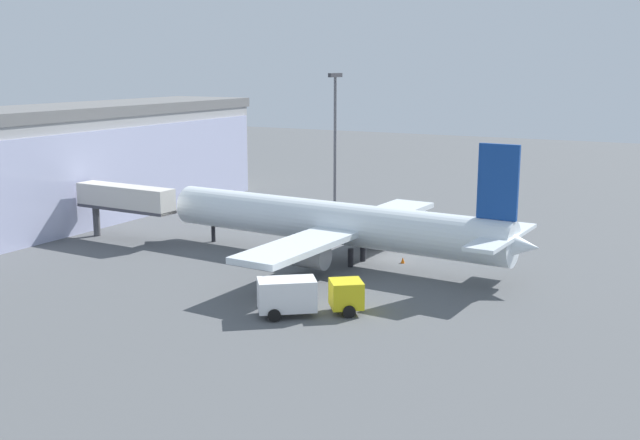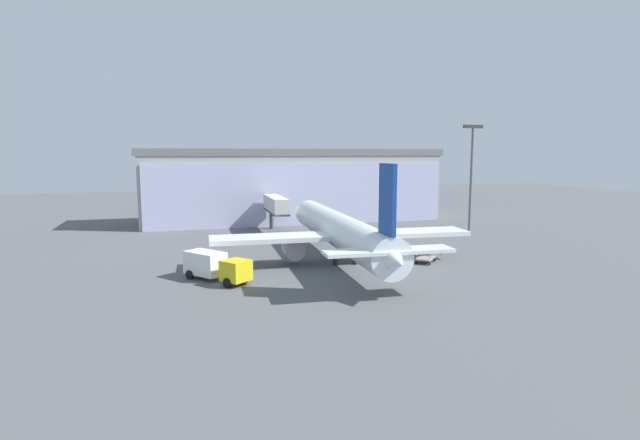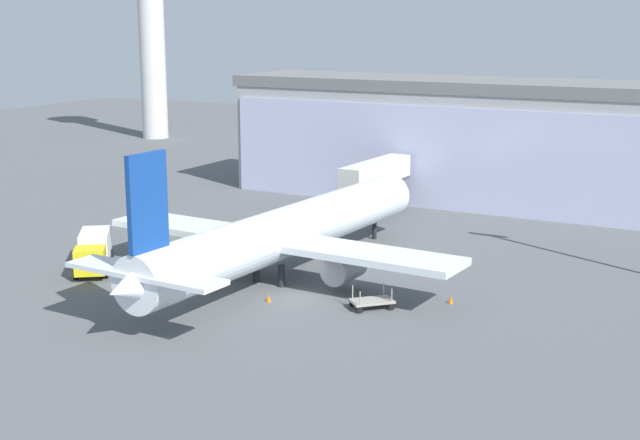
{
  "view_description": "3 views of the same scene",
  "coord_description": "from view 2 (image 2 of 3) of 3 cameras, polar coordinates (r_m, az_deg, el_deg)",
  "views": [
    {
      "loc": [
        -61.53,
        -24.88,
        17.13
      ],
      "look_at": [
        -3.24,
        5.54,
        3.53
      ],
      "focal_mm": 42.0,
      "sensor_mm": 36.0,
      "label": 1
    },
    {
      "loc": [
        -21.89,
        -48.17,
        12.07
      ],
      "look_at": [
        -5.9,
        3.25,
        4.84
      ],
      "focal_mm": 28.0,
      "sensor_mm": 36.0,
      "label": 2
    },
    {
      "loc": [
        28.77,
        -51.67,
        18.88
      ],
      "look_at": [
        -0.81,
        4.64,
        4.52
      ],
      "focal_mm": 50.0,
      "sensor_mm": 36.0,
      "label": 3
    }
  ],
  "objects": [
    {
      "name": "ground",
      "position": [
        54.27,
        7.01,
        -5.26
      ],
      "size": [
        240.0,
        240.0,
        0.0
      ],
      "primitive_type": "plane",
      "color": "#545659"
    },
    {
      "name": "terminal_building",
      "position": [
        89.34,
        -3.07,
        4.0
      ],
      "size": [
        53.08,
        12.94,
        12.8
      ],
      "rotation": [
        0.0,
        0.0,
        -0.01
      ],
      "color": "#9E9E9E",
      "rests_on": "ground"
    },
    {
      "name": "jet_bridge",
      "position": [
        76.27,
        -5.08,
        1.65
      ],
      "size": [
        2.73,
        11.24,
        5.52
      ],
      "rotation": [
        0.0,
        0.0,
        1.53
      ],
      "color": "beige",
      "rests_on": "ground"
    },
    {
      "name": "apron_light_mast",
      "position": [
        78.25,
        16.92,
        5.66
      ],
      "size": [
        3.2,
        0.4,
        16.23
      ],
      "color": "#59595E",
      "rests_on": "ground"
    },
    {
      "name": "airplane",
      "position": [
        55.81,
        2.33,
        -1.29
      ],
      "size": [
        28.99,
        36.76,
        11.24
      ],
      "rotation": [
        0.0,
        0.0,
        1.5
      ],
      "color": "white",
      "rests_on": "ground"
    },
    {
      "name": "catering_truck",
      "position": [
        48.62,
        -11.92,
        -5.12
      ],
      "size": [
        6.1,
        7.18,
        2.65
      ],
      "rotation": [
        0.0,
        0.0,
        5.35
      ],
      "color": "yellow",
      "rests_on": "ground"
    },
    {
      "name": "baggage_cart",
      "position": [
        56.73,
        11.99,
        -4.29
      ],
      "size": [
        3.11,
        3.12,
        1.5
      ],
      "rotation": [
        0.0,
        0.0,
        0.79
      ],
      "color": "#9E998C",
      "rests_on": "ground"
    },
    {
      "name": "safety_cone_nose",
      "position": [
        52.06,
        6.39,
        -5.5
      ],
      "size": [
        0.36,
        0.36,
        0.55
      ],
      "primitive_type": "cone",
      "color": "orange",
      "rests_on": "ground"
    },
    {
      "name": "safety_cone_wingtip",
      "position": [
        61.88,
        13.87,
        -3.57
      ],
      "size": [
        0.36,
        0.36,
        0.55
      ],
      "primitive_type": "cone",
      "color": "orange",
      "rests_on": "ground"
    }
  ]
}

